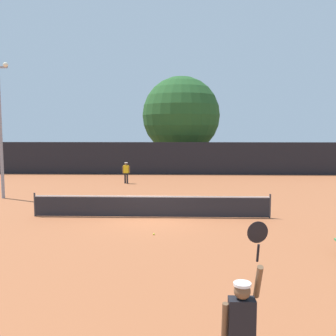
{
  "coord_description": "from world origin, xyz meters",
  "views": [
    {
      "loc": [
        1.27,
        -16.4,
        3.85
      ],
      "look_at": [
        0.65,
        3.2,
        1.89
      ],
      "focal_mm": 39.99,
      "sensor_mm": 36.0,
      "label": 1
    }
  ],
  "objects_px": {
    "player_serving": "(242,321)",
    "large_tree": "(181,115)",
    "tennis_ball": "(154,234)",
    "parked_car_mid": "(186,159)",
    "parked_car_near": "(89,160)",
    "player_receiving": "(126,171)",
    "parked_car_far": "(223,159)",
    "light_pole": "(0,121)"
  },
  "relations": [
    {
      "from": "player_serving",
      "to": "parked_car_mid",
      "type": "xyz_separation_m",
      "value": [
        -0.26,
        36.18,
        -0.36
      ]
    },
    {
      "from": "player_serving",
      "to": "light_pole",
      "type": "xyz_separation_m",
      "value": [
        -11.02,
        15.7,
        3.23
      ]
    },
    {
      "from": "player_serving",
      "to": "parked_car_mid",
      "type": "bearing_deg",
      "value": 90.41
    },
    {
      "from": "light_pole",
      "to": "parked_car_mid",
      "type": "xyz_separation_m",
      "value": [
        10.76,
        20.47,
        -3.59
      ]
    },
    {
      "from": "large_tree",
      "to": "player_serving",
      "type": "bearing_deg",
      "value": -88.62
    },
    {
      "from": "player_serving",
      "to": "tennis_ball",
      "type": "height_order",
      "value": "player_serving"
    },
    {
      "from": "large_tree",
      "to": "parked_car_near",
      "type": "height_order",
      "value": "large_tree"
    },
    {
      "from": "player_receiving",
      "to": "parked_car_far",
      "type": "xyz_separation_m",
      "value": [
        8.7,
        13.92,
        -0.16
      ]
    },
    {
      "from": "player_receiving",
      "to": "parked_car_near",
      "type": "bearing_deg",
      "value": -64.39
    },
    {
      "from": "parked_car_mid",
      "to": "player_serving",
      "type": "bearing_deg",
      "value": -92.32
    },
    {
      "from": "player_receiving",
      "to": "tennis_ball",
      "type": "relative_size",
      "value": 22.77
    },
    {
      "from": "parked_car_far",
      "to": "parked_car_mid",
      "type": "bearing_deg",
      "value": 170.84
    },
    {
      "from": "player_receiving",
      "to": "parked_car_far",
      "type": "distance_m",
      "value": 16.42
    },
    {
      "from": "tennis_ball",
      "to": "light_pole",
      "type": "xyz_separation_m",
      "value": [
        -9.17,
        7.33,
        4.34
      ]
    },
    {
      "from": "parked_car_near",
      "to": "parked_car_far",
      "type": "relative_size",
      "value": 0.97
    },
    {
      "from": "parked_car_mid",
      "to": "parked_car_far",
      "type": "xyz_separation_m",
      "value": [
        4.13,
        -0.33,
        0.0
      ]
    },
    {
      "from": "parked_car_mid",
      "to": "parked_car_far",
      "type": "distance_m",
      "value": 4.14
    },
    {
      "from": "tennis_ball",
      "to": "parked_car_mid",
      "type": "distance_m",
      "value": 27.85
    },
    {
      "from": "tennis_ball",
      "to": "parked_car_mid",
      "type": "height_order",
      "value": "parked_car_mid"
    },
    {
      "from": "player_serving",
      "to": "parked_car_near",
      "type": "xyz_separation_m",
      "value": [
        -10.41,
        33.57,
        -0.36
      ]
    },
    {
      "from": "large_tree",
      "to": "parked_car_near",
      "type": "bearing_deg",
      "value": 175.78
    },
    {
      "from": "tennis_ball",
      "to": "player_receiving",
      "type": "bearing_deg",
      "value": 102.39
    },
    {
      "from": "player_serving",
      "to": "player_receiving",
      "type": "xyz_separation_m",
      "value": [
        -4.83,
        21.92,
        -0.2
      ]
    },
    {
      "from": "large_tree",
      "to": "parked_car_mid",
      "type": "distance_m",
      "value": 5.7
    },
    {
      "from": "player_receiving",
      "to": "player_serving",
      "type": "bearing_deg",
      "value": 102.43
    },
    {
      "from": "player_serving",
      "to": "large_tree",
      "type": "height_order",
      "value": "large_tree"
    },
    {
      "from": "parked_car_mid",
      "to": "tennis_ball",
      "type": "bearing_deg",
      "value": -96.02
    },
    {
      "from": "parked_car_mid",
      "to": "parked_car_far",
      "type": "height_order",
      "value": "same"
    },
    {
      "from": "tennis_ball",
      "to": "parked_car_far",
      "type": "xyz_separation_m",
      "value": [
        5.73,
        27.47,
        0.74
      ]
    },
    {
      "from": "parked_car_near",
      "to": "parked_car_mid",
      "type": "xyz_separation_m",
      "value": [
        10.16,
        2.6,
        0.0
      ]
    },
    {
      "from": "parked_car_near",
      "to": "player_receiving",
      "type": "bearing_deg",
      "value": -63.69
    },
    {
      "from": "player_serving",
      "to": "large_tree",
      "type": "xyz_separation_m",
      "value": [
        -0.79,
        32.86,
        4.24
      ]
    },
    {
      "from": "player_serving",
      "to": "large_tree",
      "type": "relative_size",
      "value": 0.28
    },
    {
      "from": "player_serving",
      "to": "parked_car_far",
      "type": "height_order",
      "value": "player_serving"
    },
    {
      "from": "parked_car_mid",
      "to": "player_receiving",
      "type": "bearing_deg",
      "value": -110.53
    },
    {
      "from": "player_receiving",
      "to": "parked_car_mid",
      "type": "bearing_deg",
      "value": -107.8
    },
    {
      "from": "player_receiving",
      "to": "parked_car_mid",
      "type": "relative_size",
      "value": 0.36
    },
    {
      "from": "player_receiving",
      "to": "parked_car_far",
      "type": "height_order",
      "value": "parked_car_far"
    },
    {
      "from": "parked_car_near",
      "to": "parked_car_mid",
      "type": "bearing_deg",
      "value": 15.08
    },
    {
      "from": "large_tree",
      "to": "parked_car_near",
      "type": "relative_size",
      "value": 2.2
    },
    {
      "from": "player_serving",
      "to": "parked_car_far",
      "type": "bearing_deg",
      "value": 83.83
    },
    {
      "from": "light_pole",
      "to": "tennis_ball",
      "type": "bearing_deg",
      "value": -38.64
    }
  ]
}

